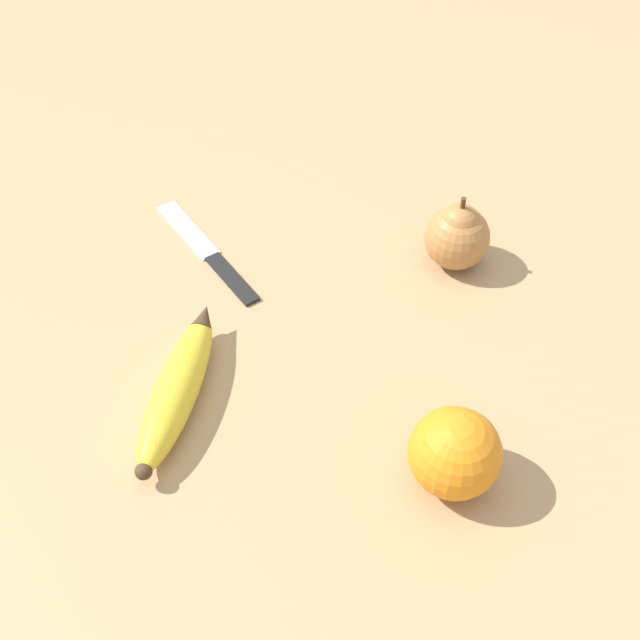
{
  "coord_description": "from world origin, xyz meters",
  "views": [
    {
      "loc": [
        0.28,
        -0.4,
        0.54
      ],
      "look_at": [
        0.03,
        0.0,
        0.03
      ],
      "focal_mm": 42.0,
      "sensor_mm": 36.0,
      "label": 1
    }
  ],
  "objects_px": {
    "pear": "(458,235)",
    "paring_knife": "(210,253)",
    "banana": "(178,387)",
    "orange": "(455,453)"
  },
  "relations": [
    {
      "from": "orange",
      "to": "pear",
      "type": "xyz_separation_m",
      "value": [
        -0.11,
        0.24,
        -0.0
      ]
    },
    {
      "from": "banana",
      "to": "paring_knife",
      "type": "bearing_deg",
      "value": 8.99
    },
    {
      "from": "pear",
      "to": "paring_knife",
      "type": "distance_m",
      "value": 0.26
    },
    {
      "from": "banana",
      "to": "orange",
      "type": "xyz_separation_m",
      "value": [
        0.24,
        0.05,
        0.02
      ]
    },
    {
      "from": "pear",
      "to": "orange",
      "type": "bearing_deg",
      "value": -65.91
    },
    {
      "from": "banana",
      "to": "paring_knife",
      "type": "relative_size",
      "value": 0.99
    },
    {
      "from": "pear",
      "to": "paring_knife",
      "type": "relative_size",
      "value": 0.47
    },
    {
      "from": "orange",
      "to": "paring_knife",
      "type": "distance_m",
      "value": 0.35
    },
    {
      "from": "orange",
      "to": "paring_knife",
      "type": "relative_size",
      "value": 0.41
    },
    {
      "from": "banana",
      "to": "orange",
      "type": "relative_size",
      "value": 2.42
    }
  ]
}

